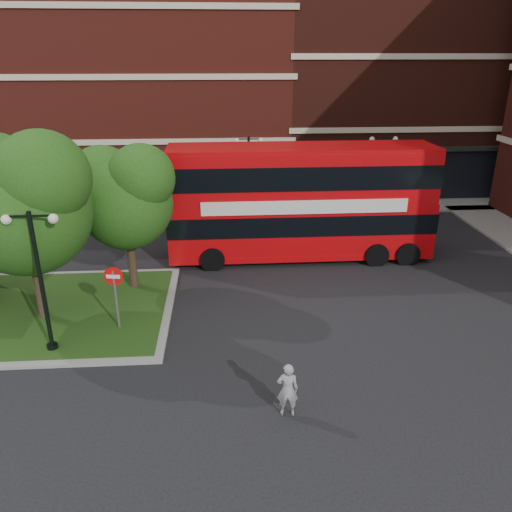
{
  "coord_description": "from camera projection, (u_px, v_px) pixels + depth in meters",
  "views": [
    {
      "loc": [
        0.42,
        -14.79,
        9.45
      ],
      "look_at": [
        1.67,
        3.48,
        2.0
      ],
      "focal_mm": 35.0,
      "sensor_mm": 36.0,
      "label": 1
    }
  ],
  "objects": [
    {
      "name": "ground",
      "position": [
        215.0,
        349.0,
        17.2
      ],
      "size": [
        120.0,
        120.0,
        0.0
      ],
      "primitive_type": "plane",
      "color": "black",
      "rests_on": "ground"
    },
    {
      "name": "pavement_far",
      "position": [
        217.0,
        209.0,
        32.43
      ],
      "size": [
        44.0,
        3.0,
        0.12
      ],
      "primitive_type": "cube",
      "color": "slate",
      "rests_on": "ground"
    },
    {
      "name": "terrace_far_left",
      "position": [
        104.0,
        90.0,
        36.23
      ],
      "size": [
        26.0,
        12.0,
        14.0
      ],
      "primitive_type": "cube",
      "color": "maroon",
      "rests_on": "ground"
    },
    {
      "name": "terrace_far_right",
      "position": [
        402.0,
        74.0,
        37.25
      ],
      "size": [
        18.0,
        12.0,
        16.0
      ],
      "primitive_type": "cube",
      "color": "#471911",
      "rests_on": "ground"
    },
    {
      "name": "traffic_island",
      "position": [
        10.0,
        313.0,
        19.44
      ],
      "size": [
        12.6,
        7.6,
        0.15
      ],
      "color": "gray",
      "rests_on": "ground"
    },
    {
      "name": "tree_island_west",
      "position": [
        21.0,
        198.0,
        17.36
      ],
      "size": [
        5.4,
        4.71,
        7.21
      ],
      "color": "#2D2116",
      "rests_on": "ground"
    },
    {
      "name": "tree_island_east",
      "position": [
        123.0,
        193.0,
        20.05
      ],
      "size": [
        4.46,
        3.9,
        6.29
      ],
      "color": "#2D2116",
      "rests_on": "ground"
    },
    {
      "name": "lamp_island",
      "position": [
        40.0,
        276.0,
        15.97
      ],
      "size": [
        1.72,
        0.36,
        5.0
      ],
      "color": "black",
      "rests_on": "ground"
    },
    {
      "name": "lamp_far_left",
      "position": [
        249.0,
        173.0,
        29.66
      ],
      "size": [
        1.72,
        0.36,
        5.0
      ],
      "color": "black",
      "rests_on": "ground"
    },
    {
      "name": "lamp_far_right",
      "position": [
        381.0,
        171.0,
        30.17
      ],
      "size": [
        1.72,
        0.36,
        5.0
      ],
      "color": "black",
      "rests_on": "ground"
    },
    {
      "name": "bus",
      "position": [
        301.0,
        195.0,
        23.89
      ],
      "size": [
        12.63,
        2.96,
        4.82
      ],
      "rotation": [
        0.0,
        0.0,
        0.0
      ],
      "color": "#C2070B",
      "rests_on": "ground"
    },
    {
      "name": "woman",
      "position": [
        288.0,
        390.0,
        13.79
      ],
      "size": [
        0.64,
        0.45,
        1.65
      ],
      "primitive_type": "imported",
      "rotation": [
        0.0,
        0.0,
        3.04
      ],
      "color": "gray",
      "rests_on": "ground"
    },
    {
      "name": "car_silver",
      "position": [
        143.0,
        209.0,
        30.03
      ],
      "size": [
        4.77,
        2.44,
        1.55
      ],
      "primitive_type": "imported",
      "rotation": [
        0.0,
        0.0,
        1.43
      ],
      "color": "#A7AAAE",
      "rests_on": "ground"
    },
    {
      "name": "car_white",
      "position": [
        282.0,
        206.0,
        30.56
      ],
      "size": [
        4.98,
        2.31,
        1.58
      ],
      "primitive_type": "imported",
      "rotation": [
        0.0,
        0.0,
        1.71
      ],
      "color": "silver",
      "rests_on": "ground"
    },
    {
      "name": "no_entry_sign",
      "position": [
        115.0,
        286.0,
        17.69
      ],
      "size": [
        0.7,
        0.15,
        2.53
      ],
      "rotation": [
        0.0,
        0.0,
        -0.14
      ],
      "color": "slate",
      "rests_on": "ground"
    }
  ]
}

